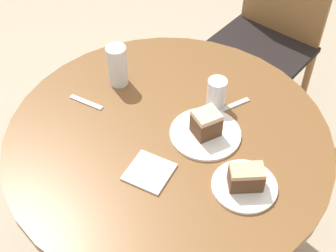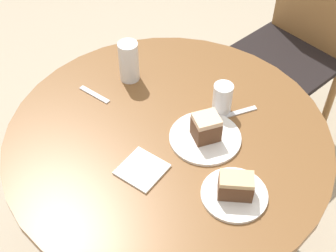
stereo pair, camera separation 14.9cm
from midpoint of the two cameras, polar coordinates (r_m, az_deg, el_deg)
The scene contains 12 objects.
ground_plane at distance 2.10m, azimuth 2.10°, elevation -14.32°, with size 8.00×8.00×0.00m, color tan.
table at distance 1.67m, azimuth 2.57°, elevation -5.57°, with size 1.07×1.07×0.71m.
chair at distance 2.32m, azimuth 16.52°, elevation 8.63°, with size 0.52×0.51×0.89m.
plate_near at distance 1.52m, azimuth 7.37°, elevation -1.56°, with size 0.23×0.23×0.01m.
plate_far at distance 1.39m, azimuth 11.17°, elevation -8.38°, with size 0.20×0.20×0.01m.
cake_slice_near at distance 1.48m, azimuth 7.55°, elevation -0.30°, with size 0.10×0.11×0.09m.
cake_slice_far at distance 1.36m, azimuth 11.42°, elevation -7.34°, with size 0.12×0.10×0.08m.
glass_lemonade at distance 1.58m, azimuth 9.34°, elevation 3.05°, with size 0.07×0.07×0.11m.
glass_water at distance 1.68m, azimuth -2.24°, elevation 7.58°, with size 0.07×0.07×0.15m.
napkin_stack at distance 1.42m, azimuth -0.18°, elevation -5.49°, with size 0.13×0.13×0.01m.
fork at distance 1.61m, azimuth 10.39°, elevation 1.27°, with size 0.11×0.17×0.00m.
spoon at distance 1.66m, azimuth -6.43°, elevation 3.71°, with size 0.13×0.02×0.00m.
Camera 2 is at (0.64, -0.81, 1.83)m, focal length 50.00 mm.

